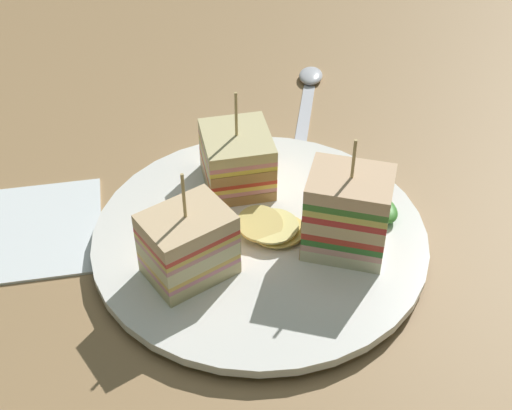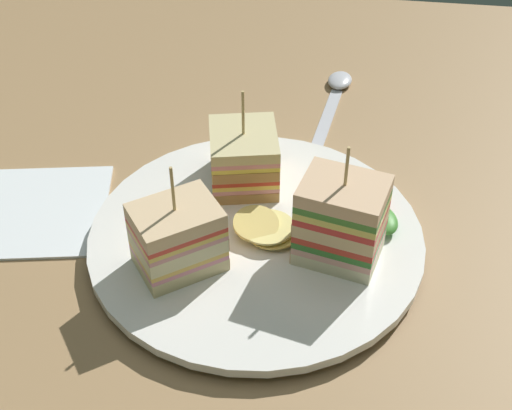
# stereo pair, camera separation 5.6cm
# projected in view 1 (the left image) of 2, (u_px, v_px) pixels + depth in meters

# --- Properties ---
(ground_plane) EXTENTS (0.97, 0.81, 0.02)m
(ground_plane) POSITION_uv_depth(u_px,v_px,m) (256.00, 254.00, 0.60)
(ground_plane) COLOR #9C784F
(plate) EXTENTS (0.27, 0.27, 0.01)m
(plate) POSITION_uv_depth(u_px,v_px,m) (256.00, 238.00, 0.59)
(plate) COLOR white
(plate) RESTS_ON ground_plane
(sandwich_wedge_0) EXTENTS (0.06, 0.07, 0.10)m
(sandwich_wedge_0) POSITION_uv_depth(u_px,v_px,m) (343.00, 213.00, 0.55)
(sandwich_wedge_0) COLOR beige
(sandwich_wedge_0) RESTS_ON plate
(sandwich_wedge_1) EXTENTS (0.07, 0.07, 0.09)m
(sandwich_wedge_1) POSITION_uv_depth(u_px,v_px,m) (233.00, 160.00, 0.62)
(sandwich_wedge_1) COLOR #D8BB81
(sandwich_wedge_1) RESTS_ON plate
(sandwich_wedge_2) EXTENTS (0.07, 0.08, 0.09)m
(sandwich_wedge_2) POSITION_uv_depth(u_px,v_px,m) (184.00, 245.00, 0.53)
(sandwich_wedge_2) COLOR beige
(sandwich_wedge_2) RESTS_ON plate
(chip_pile) EXTENTS (0.06, 0.07, 0.02)m
(chip_pile) POSITION_uv_depth(u_px,v_px,m) (265.00, 227.00, 0.58)
(chip_pile) COLOR #EDCF67
(chip_pile) RESTS_ON plate
(salad_garnish) EXTENTS (0.07, 0.06, 0.01)m
(salad_garnish) POSITION_uv_depth(u_px,v_px,m) (360.00, 201.00, 0.60)
(salad_garnish) COLOR #478B36
(salad_garnish) RESTS_ON plate
(spoon) EXTENTS (0.14, 0.04, 0.01)m
(spoon) POSITION_uv_depth(u_px,v_px,m) (306.00, 85.00, 0.78)
(spoon) COLOR silver
(spoon) RESTS_ON ground_plane
(napkin) EXTENTS (0.14, 0.13, 0.01)m
(napkin) POSITION_uv_depth(u_px,v_px,m) (28.00, 229.00, 0.60)
(napkin) COLOR white
(napkin) RESTS_ON ground_plane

